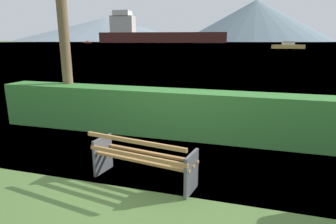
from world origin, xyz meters
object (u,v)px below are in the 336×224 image
(park_bench, at_px, (142,159))
(cargo_ship_large, at_px, (153,34))
(fishing_boat_near, at_px, (87,42))
(sailboat_mid, at_px, (288,46))

(park_bench, bearing_deg, cargo_ship_large, 109.29)
(fishing_boat_near, relative_size, sailboat_mid, 0.75)
(fishing_boat_near, bearing_deg, cargo_ship_large, 40.29)
(cargo_ship_large, bearing_deg, fishing_boat_near, -139.71)
(park_bench, xyz_separation_m, cargo_ship_large, (-90.00, 257.12, 7.67))
(cargo_ship_large, height_order, sailboat_mid, cargo_ship_large)
(cargo_ship_large, relative_size, fishing_boat_near, 17.10)
(fishing_boat_near, height_order, sailboat_mid, sailboat_mid)
(cargo_ship_large, xyz_separation_m, fishing_boat_near, (-45.65, -38.70, -7.40))
(cargo_ship_large, xyz_separation_m, sailboat_mid, (101.11, -169.22, -7.34))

